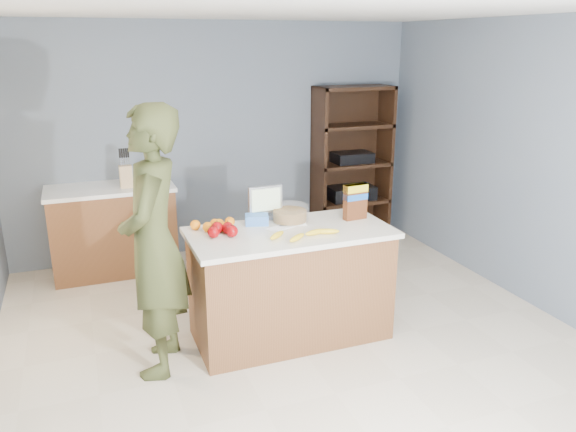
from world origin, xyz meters
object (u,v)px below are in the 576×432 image
object	(u,v)px
person	(154,243)
counter_peninsula	(290,288)
shelving_unit	(350,166)
cereal_box	(355,199)
tv	(265,201)

from	to	relation	value
person	counter_peninsula	bearing A→B (deg)	111.72
counter_peninsula	person	distance (m)	1.17
shelving_unit	person	bearing A→B (deg)	-140.65
counter_peninsula	person	bearing A→B (deg)	-175.90
counter_peninsula	shelving_unit	bearing A→B (deg)	52.89
shelving_unit	person	distance (m)	3.35
shelving_unit	person	xyz separation A→B (m)	(-2.59, -2.12, 0.09)
shelving_unit	cereal_box	world-z (taller)	shelving_unit
shelving_unit	person	size ratio (longest dim) A/B	0.94
tv	shelving_unit	bearing A→B (deg)	46.50
counter_peninsula	shelving_unit	size ratio (longest dim) A/B	0.87
person	cereal_box	size ratio (longest dim) A/B	6.62
shelving_unit	cereal_box	distance (m)	2.20
shelving_unit	counter_peninsula	bearing A→B (deg)	-127.11
person	tv	bearing A→B (deg)	130.21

